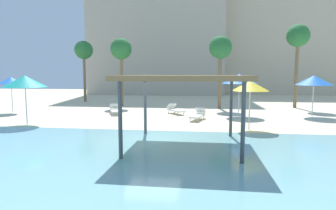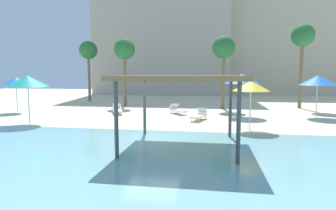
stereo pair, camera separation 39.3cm
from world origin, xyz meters
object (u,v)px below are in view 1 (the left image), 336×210
object	(u,v)px
lounge_chair_4	(198,115)
palm_tree_0	(84,52)
beach_umbrella_blue_4	(239,79)
palm_tree_3	(298,38)
shade_pavilion	(184,79)
beach_umbrella_blue_1	(11,81)
beach_umbrella_teal_2	(25,81)
palm_tree_2	(121,50)
lounge_chair_0	(175,109)
palm_tree_1	(220,49)
beach_umbrella_yellow_0	(250,86)
beach_umbrella_blue_3	(314,80)
lounge_chair_1	(115,110)

from	to	relation	value
lounge_chair_4	palm_tree_0	world-z (taller)	palm_tree_0
beach_umbrella_blue_4	palm_tree_3	world-z (taller)	palm_tree_3
shade_pavilion	beach_umbrella_blue_1	distance (m)	15.96
beach_umbrella_teal_2	beach_umbrella_blue_1	bearing A→B (deg)	133.04
palm_tree_2	palm_tree_3	distance (m)	15.35
lounge_chair_0	palm_tree_0	world-z (taller)	palm_tree_0
lounge_chair_4	palm_tree_1	xyz separation A→B (m)	(1.67, 6.23, 4.66)
beach_umbrella_blue_4	palm_tree_3	xyz separation A→B (m)	(5.46, 5.66, 3.37)
palm_tree_0	lounge_chair_0	bearing A→B (deg)	-37.32
beach_umbrella_blue_1	palm_tree_1	bearing A→B (deg)	16.63
beach_umbrella_yellow_0	palm_tree_3	distance (m)	12.38
palm_tree_0	palm_tree_2	world-z (taller)	palm_tree_0
lounge_chair_0	palm_tree_2	bearing A→B (deg)	-161.90
shade_pavilion	palm_tree_0	size ratio (longest dim) A/B	0.74
beach_umbrella_blue_3	beach_umbrella_blue_4	distance (m)	4.98
lounge_chair_1	palm_tree_0	xyz separation A→B (m)	(-6.13, 8.73, 4.94)
beach_umbrella_blue_1	beach_umbrella_blue_3	size ratio (longest dim) A/B	0.95
shade_pavilion	lounge_chair_1	distance (m)	10.58
beach_umbrella_blue_3	beach_umbrella_blue_4	world-z (taller)	beach_umbrella_blue_4
lounge_chair_1	palm_tree_2	world-z (taller)	palm_tree_2
beach_umbrella_teal_2	lounge_chair_0	bearing A→B (deg)	34.85
palm_tree_2	lounge_chair_4	bearing A→B (deg)	-44.22
beach_umbrella_teal_2	lounge_chair_1	bearing A→B (deg)	52.80
lounge_chair_1	palm_tree_3	distance (m)	16.45
beach_umbrella_blue_1	lounge_chair_4	xyz separation A→B (m)	(14.01, -1.54, -2.09)
shade_pavilion	lounge_chair_4	bearing A→B (deg)	86.57
beach_umbrella_blue_3	beach_umbrella_yellow_0	bearing A→B (deg)	-134.20
lounge_chair_1	palm_tree_2	distance (m)	7.00
beach_umbrella_blue_4	palm_tree_3	bearing A→B (deg)	46.01
beach_umbrella_yellow_0	palm_tree_1	xyz separation A→B (m)	(-1.06, 9.07, 2.70)
beach_umbrella_blue_4	palm_tree_0	world-z (taller)	palm_tree_0
beach_umbrella_blue_3	beach_umbrella_blue_4	xyz separation A→B (m)	(-4.97, -0.33, 0.10)
beach_umbrella_blue_3	lounge_chair_0	world-z (taller)	beach_umbrella_blue_3
shade_pavilion	lounge_chair_4	world-z (taller)	shade_pavilion
palm_tree_2	beach_umbrella_blue_3	bearing A→B (deg)	-17.24
lounge_chair_4	beach_umbrella_yellow_0	bearing A→B (deg)	58.53
shade_pavilion	beach_umbrella_teal_2	distance (m)	10.09
beach_umbrella_blue_3	palm_tree_2	size ratio (longest dim) A/B	0.46
beach_umbrella_yellow_0	beach_umbrella_blue_3	size ratio (longest dim) A/B	0.91
beach_umbrella_yellow_0	palm_tree_0	size ratio (longest dim) A/B	0.40
lounge_chair_1	lounge_chair_0	bearing A→B (deg)	76.36
beach_umbrella_blue_1	shade_pavilion	bearing A→B (deg)	-31.51
lounge_chair_1	lounge_chair_4	size ratio (longest dim) A/B	1.00
lounge_chair_0	palm_tree_3	world-z (taller)	palm_tree_3
palm_tree_2	palm_tree_3	xyz separation A→B (m)	(15.31, 0.73, 0.93)
shade_pavilion	beach_umbrella_blue_4	bearing A→B (deg)	70.14
beach_umbrella_teal_2	palm_tree_3	size ratio (longest dim) A/B	0.40
beach_umbrella_blue_3	lounge_chair_4	world-z (taller)	beach_umbrella_blue_3
shade_pavilion	beach_umbrella_blue_3	size ratio (longest dim) A/B	1.67
lounge_chair_0	lounge_chair_4	world-z (taller)	same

